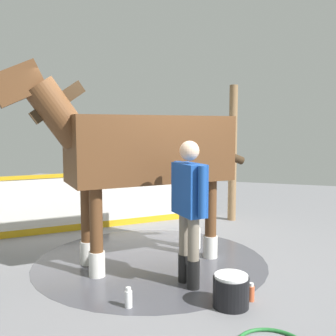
{
  "coord_description": "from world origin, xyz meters",
  "views": [
    {
      "loc": [
        1.54,
        -4.95,
        1.84
      ],
      "look_at": [
        0.07,
        -0.4,
        1.33
      ],
      "focal_mm": 41.51,
      "sensor_mm": 36.0,
      "label": 1
    }
  ],
  "objects_px": {
    "bottle_spray": "(251,293)",
    "handler": "(189,203)",
    "wash_bucket": "(231,291)",
    "bottle_shampoo": "(129,298)",
    "horse": "(142,152)"
  },
  "relations": [
    {
      "from": "bottle_shampoo",
      "to": "horse",
      "type": "bearing_deg",
      "value": 105.5
    },
    {
      "from": "horse",
      "to": "bottle_spray",
      "type": "distance_m",
      "value": 2.22
    },
    {
      "from": "bottle_shampoo",
      "to": "wash_bucket",
      "type": "bearing_deg",
      "value": 19.32
    },
    {
      "from": "bottle_spray",
      "to": "horse",
      "type": "bearing_deg",
      "value": 153.59
    },
    {
      "from": "horse",
      "to": "wash_bucket",
      "type": "height_order",
      "value": "horse"
    },
    {
      "from": "handler",
      "to": "wash_bucket",
      "type": "relative_size",
      "value": 4.52
    },
    {
      "from": "wash_bucket",
      "to": "bottle_shampoo",
      "type": "height_order",
      "value": "wash_bucket"
    },
    {
      "from": "handler",
      "to": "bottle_shampoo",
      "type": "relative_size",
      "value": 7.87
    },
    {
      "from": "bottle_spray",
      "to": "handler",
      "type": "bearing_deg",
      "value": 164.62
    },
    {
      "from": "handler",
      "to": "bottle_spray",
      "type": "distance_m",
      "value": 1.17
    },
    {
      "from": "bottle_shampoo",
      "to": "bottle_spray",
      "type": "height_order",
      "value": "bottle_shampoo"
    },
    {
      "from": "horse",
      "to": "bottle_shampoo",
      "type": "bearing_deg",
      "value": 62.37
    },
    {
      "from": "horse",
      "to": "handler",
      "type": "distance_m",
      "value": 1.11
    },
    {
      "from": "handler",
      "to": "bottle_shampoo",
      "type": "height_order",
      "value": "handler"
    },
    {
      "from": "horse",
      "to": "wash_bucket",
      "type": "bearing_deg",
      "value": 101.67
    }
  ]
}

